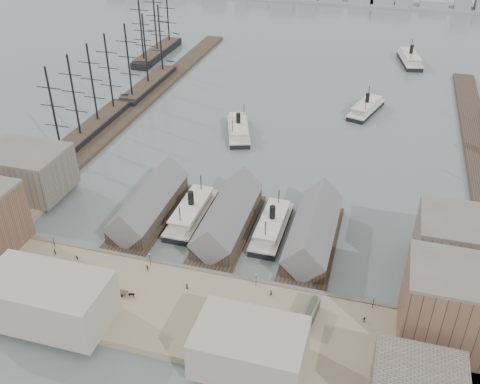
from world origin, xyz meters
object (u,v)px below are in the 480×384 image
(ferry_docked_west, at_px, (192,212))
(horse_cart_right, at_px, (285,326))
(tram, at_px, (310,313))
(horse_cart_left, at_px, (57,270))
(horse_cart_center, at_px, (129,294))

(ferry_docked_west, bearing_deg, horse_cart_right, -46.03)
(ferry_docked_west, distance_m, tram, 55.88)
(horse_cart_right, bearing_deg, ferry_docked_west, 35.71)
(tram, distance_m, horse_cart_left, 68.50)
(horse_cart_left, distance_m, horse_cart_center, 22.95)
(tram, bearing_deg, horse_cart_right, -130.67)
(tram, relative_size, horse_cart_right, 2.20)
(horse_cart_right, bearing_deg, horse_cart_left, 79.29)
(ferry_docked_west, xyz_separation_m, horse_cart_center, (-2.12, -40.09, 0.38))
(horse_cart_center, bearing_deg, tram, -85.02)
(horse_cart_left, bearing_deg, ferry_docked_west, -2.19)
(ferry_docked_west, distance_m, horse_cart_left, 44.60)
(ferry_docked_west, relative_size, tram, 2.81)
(horse_cart_left, height_order, horse_cart_right, horse_cart_left)
(ferry_docked_west, xyz_separation_m, tram, (43.59, -34.94, 1.41))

